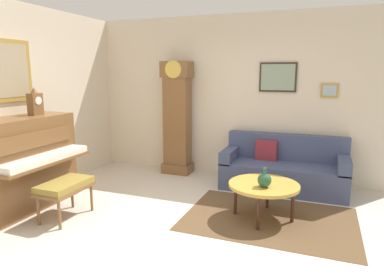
% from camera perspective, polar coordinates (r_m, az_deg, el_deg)
% --- Properties ---
extents(ground_plane, '(6.40, 6.00, 0.10)m').
position_cam_1_polar(ground_plane, '(4.21, -1.89, -15.76)').
color(ground_plane, beige).
extents(wall_left, '(0.13, 4.90, 2.80)m').
position_cam_1_polar(wall_left, '(5.37, -28.60, 4.99)').
color(wall_left, beige).
rests_on(wall_left, ground_plane).
extents(wall_back, '(5.30, 0.13, 2.80)m').
position_cam_1_polar(wall_back, '(6.06, 7.05, 6.63)').
color(wall_back, beige).
rests_on(wall_back, ground_plane).
extents(area_rug, '(2.10, 1.50, 0.01)m').
position_cam_1_polar(area_rug, '(4.55, 12.77, -13.14)').
color(area_rug, brown).
rests_on(area_rug, ground_plane).
extents(piano, '(0.87, 1.44, 1.25)m').
position_cam_1_polar(piano, '(5.11, -26.43, -3.95)').
color(piano, brown).
rests_on(piano, ground_plane).
extents(piano_bench, '(0.42, 0.70, 0.48)m').
position_cam_1_polar(piano_bench, '(4.63, -20.44, -7.84)').
color(piano_bench, brown).
rests_on(piano_bench, ground_plane).
extents(grandfather_clock, '(0.52, 0.34, 2.03)m').
position_cam_1_polar(grandfather_clock, '(6.17, -2.50, 2.68)').
color(grandfather_clock, brown).
rests_on(grandfather_clock, ground_plane).
extents(couch, '(1.90, 0.80, 0.84)m').
position_cam_1_polar(couch, '(5.64, 15.04, -5.22)').
color(couch, '#424C70').
rests_on(couch, ground_plane).
extents(coffee_table, '(0.88, 0.88, 0.46)m').
position_cam_1_polar(coffee_table, '(4.41, 11.90, -8.02)').
color(coffee_table, gold).
rests_on(coffee_table, ground_plane).
extents(mantel_clock, '(0.13, 0.18, 0.38)m').
position_cam_1_polar(mantel_clock, '(5.19, -24.72, 5.24)').
color(mantel_clock, brown).
rests_on(mantel_clock, piano).
extents(green_jug, '(0.17, 0.17, 0.24)m').
position_cam_1_polar(green_jug, '(4.25, 12.00, -7.05)').
color(green_jug, '#234C33').
rests_on(green_jug, coffee_table).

